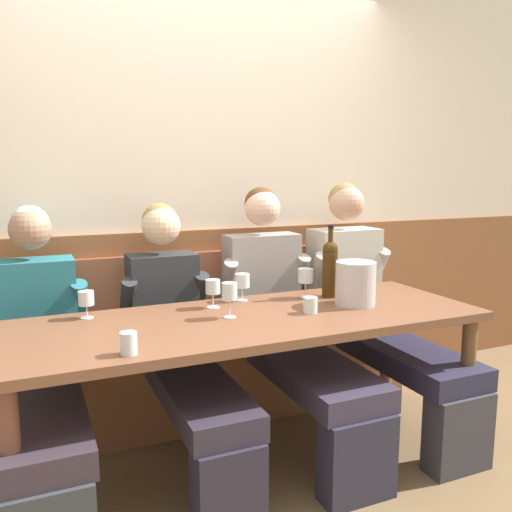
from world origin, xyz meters
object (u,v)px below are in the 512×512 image
Objects in this scene: dining_table at (252,335)px; person_center_left_seat at (371,301)px; wine_glass_center_rear at (86,300)px; person_center_right_seat at (39,353)px; wine_glass_center_front at (242,281)px; wine_glass_right_end at (306,277)px; ice_bucket at (355,283)px; wall_bench at (208,368)px; person_left_seat at (179,334)px; person_right_seat at (287,319)px; wine_glass_mid_left at (230,293)px; wine_glass_mid_right at (356,275)px; wine_bottle_clear_water at (330,267)px; water_tumbler_right at (310,305)px; water_tumbler_left at (129,343)px; wine_glass_by_bottle at (213,288)px.

dining_table is 1.61× the size of person_center_left_seat.
person_center_right_seat is at bearing 170.13° from wine_glass_center_rear.
wine_glass_center_front is 0.91× the size of wine_glass_right_end.
ice_bucket is 1.28m from wine_glass_center_rear.
wine_glass_center_front is (0.07, -0.36, 0.58)m from wall_bench.
person_center_right_seat reaches higher than person_left_seat.
person_left_seat is 0.94× the size of person_right_seat.
wine_glass_center_front is 0.32m from wine_glass_mid_left.
person_center_right_seat reaches higher than wine_glass_mid_right.
wine_bottle_clear_water is 2.36× the size of wine_glass_mid_left.
ice_bucket reaches higher than wine_glass_center_front.
wall_bench is 1.86× the size of person_right_seat.
wine_glass_center_front is 1.12× the size of wine_glass_center_rear.
ice_bucket reaches higher than wine_glass_right_end.
ice_bucket is 2.86× the size of water_tumbler_right.
wine_glass_center_front is at bearing -78.36° from wall_bench.
wine_glass_center_rear is at bearing 161.46° from water_tumbler_right.
person_center_left_seat reaches higher than water_tumbler_right.
water_tumbler_left is (0.09, -0.56, -0.04)m from wine_glass_center_rear.
person_left_seat is 16.56× the size of water_tumbler_right.
person_left_seat is 15.00× the size of water_tumbler_left.
ice_bucket is at bearing -135.48° from person_center_left_seat.
wine_bottle_clear_water reaches higher than ice_bucket.
person_left_seat is at bearing 60.04° from water_tumbler_left.
person_right_seat reaches higher than wine_glass_center_rear.
person_center_right_seat is at bearing 173.68° from wine_glass_by_bottle.
water_tumbler_right is at bearing -17.04° from person_center_right_seat.
wine_bottle_clear_water is at bearing -3.78° from wine_glass_center_rear.
wine_bottle_clear_water reaches higher than wine_glass_center_rear.
person_left_seat is at bearing 177.25° from wine_glass_center_front.
dining_table is 0.59m from ice_bucket.
wall_bench is at bearing 57.23° from water_tumbler_left.
person_center_right_seat is at bearing 160.54° from wine_glass_mid_left.
wine_glass_mid_right is at bearing 2.10° from wine_glass_by_bottle.
person_left_seat is at bearing 119.26° from wine_glass_mid_left.
wine_glass_right_end is at bearing -7.23° from person_left_seat.
person_left_seat is at bearing 158.91° from ice_bucket.
person_left_seat is 0.41m from wine_glass_mid_left.
person_center_left_seat reaches higher than wine_glass_mid_right.
wine_bottle_clear_water reaches higher than wine_glass_by_bottle.
wall_bench is 1.14× the size of dining_table.
wall_bench is 32.66× the size of water_tumbler_right.
wine_bottle_clear_water is at bearing 14.97° from wine_glass_mid_left.
person_right_seat reaches higher than ice_bucket.
wall_bench is at bearing 138.81° from wine_bottle_clear_water.
dining_table is at bearing -104.04° from wine_glass_center_front.
water_tumbler_right is 0.91× the size of water_tumbler_left.
person_right_seat is 0.50m from wine_glass_by_bottle.
wall_bench is 0.73m from wine_glass_by_bottle.
water_tumbler_right is (-0.06, -0.36, 0.17)m from person_right_seat.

